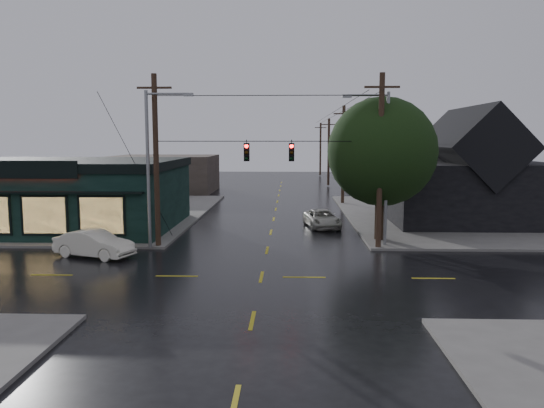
{
  "coord_description": "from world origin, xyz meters",
  "views": [
    {
      "loc": [
        1.34,
        -24.21,
        6.44
      ],
      "look_at": [
        0.31,
        5.28,
        2.8
      ],
      "focal_mm": 35.0,
      "sensor_mm": 36.0,
      "label": 1
    }
  ],
  "objects_px": {
    "utility_pole_nw": "(158,248)",
    "sedan_cream": "(94,244)",
    "corner_tree": "(382,152)",
    "suv_silver": "(322,219)",
    "utility_pole_ne": "(378,249)"
  },
  "relations": [
    {
      "from": "utility_pole_nw",
      "to": "sedan_cream",
      "type": "height_order",
      "value": "utility_pole_nw"
    },
    {
      "from": "corner_tree",
      "to": "utility_pole_nw",
      "type": "distance_m",
      "value": 14.83
    },
    {
      "from": "utility_pole_nw",
      "to": "suv_silver",
      "type": "relative_size",
      "value": 2.19
    },
    {
      "from": "corner_tree",
      "to": "suv_silver",
      "type": "bearing_deg",
      "value": 123.0
    },
    {
      "from": "utility_pole_ne",
      "to": "suv_silver",
      "type": "distance_m",
      "value": 8.09
    },
    {
      "from": "utility_pole_nw",
      "to": "utility_pole_ne",
      "type": "relative_size",
      "value": 1.0
    },
    {
      "from": "corner_tree",
      "to": "utility_pole_ne",
      "type": "height_order",
      "value": "corner_tree"
    },
    {
      "from": "corner_tree",
      "to": "sedan_cream",
      "type": "bearing_deg",
      "value": -162.8
    },
    {
      "from": "corner_tree",
      "to": "utility_pole_nw",
      "type": "xyz_separation_m",
      "value": [
        -13.5,
        -2.43,
        -5.63
      ]
    },
    {
      "from": "utility_pole_ne",
      "to": "sedan_cream",
      "type": "distance_m",
      "value": 16.11
    },
    {
      "from": "sedan_cream",
      "to": "utility_pole_ne",
      "type": "bearing_deg",
      "value": -60.78
    },
    {
      "from": "utility_pole_nw",
      "to": "corner_tree",
      "type": "bearing_deg",
      "value": 10.18
    },
    {
      "from": "utility_pole_ne",
      "to": "utility_pole_nw",
      "type": "bearing_deg",
      "value": 180.0
    },
    {
      "from": "utility_pole_ne",
      "to": "sedan_cream",
      "type": "relative_size",
      "value": 2.26
    },
    {
      "from": "corner_tree",
      "to": "suv_silver",
      "type": "distance_m",
      "value": 7.89
    }
  ]
}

